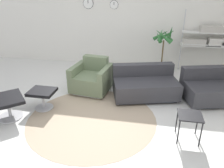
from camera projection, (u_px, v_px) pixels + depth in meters
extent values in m
plane|color=silver|center=(96.00, 111.00, 4.29)|extent=(12.00, 12.00, 0.00)
cube|color=silver|center=(119.00, 18.00, 6.23)|extent=(12.00, 0.06, 2.80)
cylinder|color=black|center=(88.00, 3.00, 6.19)|extent=(0.30, 0.01, 0.30)
cylinder|color=white|center=(88.00, 3.00, 6.19)|extent=(0.28, 0.02, 0.28)
cube|color=black|center=(88.00, 2.00, 6.16)|extent=(0.01, 0.01, 0.08)
cylinder|color=black|center=(114.00, 5.00, 6.07)|extent=(0.24, 0.01, 0.24)
cylinder|color=white|center=(114.00, 5.00, 6.07)|extent=(0.23, 0.02, 0.23)
cube|color=black|center=(114.00, 3.00, 6.05)|extent=(0.01, 0.01, 0.07)
cylinder|color=tan|center=(92.00, 118.00, 4.03)|extent=(2.36, 2.36, 0.01)
cylinder|color=#BCBCC1|center=(11.00, 117.00, 4.07)|extent=(0.62, 0.62, 0.02)
cylinder|color=#BCBCC1|center=(9.00, 109.00, 4.00)|extent=(0.06, 0.06, 0.32)
cube|color=black|center=(7.00, 99.00, 3.92)|extent=(0.80, 0.80, 0.06)
cylinder|color=#BCBCC1|center=(44.00, 107.00, 4.38)|extent=(0.36, 0.36, 0.02)
cylinder|color=#BCBCC1|center=(43.00, 100.00, 4.31)|extent=(0.05, 0.05, 0.31)
cube|color=black|center=(42.00, 92.00, 4.23)|extent=(0.49, 0.42, 0.06)
cube|color=silver|center=(92.00, 90.00, 5.08)|extent=(0.75, 0.72, 0.06)
cube|color=#667556|center=(91.00, 82.00, 4.99)|extent=(0.67, 0.85, 0.36)
cube|color=#667556|center=(96.00, 63.00, 5.11)|extent=(0.60, 0.25, 0.34)
cube|color=#667556|center=(106.00, 80.00, 4.85)|extent=(0.22, 0.79, 0.54)
cube|color=#667556|center=(77.00, 76.00, 5.05)|extent=(0.22, 0.79, 0.54)
cube|color=black|center=(145.00, 96.00, 4.82)|extent=(1.36, 0.98, 0.05)
cube|color=#333338|center=(145.00, 87.00, 4.74)|extent=(1.52, 1.13, 0.35)
cube|color=#333338|center=(143.00, 69.00, 4.88)|extent=(1.36, 0.55, 0.26)
cube|color=black|center=(209.00, 100.00, 4.65)|extent=(1.12, 0.92, 0.05)
cube|color=#333338|center=(211.00, 91.00, 4.56)|extent=(1.26, 1.06, 0.35)
cube|color=#333338|center=(207.00, 72.00, 4.71)|extent=(1.10, 0.48, 0.26)
cube|color=black|center=(190.00, 115.00, 3.33)|extent=(0.36, 0.36, 0.02)
cylinder|color=black|center=(178.00, 133.00, 3.30)|extent=(0.02, 0.02, 0.43)
cylinder|color=black|center=(201.00, 135.00, 3.25)|extent=(0.02, 0.02, 0.43)
cylinder|color=black|center=(177.00, 121.00, 3.59)|extent=(0.02, 0.02, 0.43)
cylinder|color=black|center=(197.00, 123.00, 3.53)|extent=(0.02, 0.02, 0.43)
cylinder|color=silver|center=(161.00, 70.00, 5.96)|extent=(0.26, 0.26, 0.29)
cylinder|color=#382819|center=(161.00, 65.00, 5.90)|extent=(0.24, 0.24, 0.02)
cylinder|color=brown|center=(162.00, 53.00, 5.76)|extent=(0.04, 0.04, 0.66)
cone|color=#2D6B33|center=(170.00, 33.00, 5.54)|extent=(0.15, 0.39, 0.44)
cone|color=#2D6B33|center=(168.00, 34.00, 5.70)|extent=(0.42, 0.30, 0.34)
cone|color=#2D6B33|center=(161.00, 35.00, 5.76)|extent=(0.45, 0.25, 0.30)
cone|color=#2D6B33|center=(161.00, 35.00, 5.62)|extent=(0.19, 0.29, 0.32)
cone|color=#2D6B33|center=(159.00, 37.00, 5.57)|extent=(0.20, 0.35, 0.26)
cone|color=#2D6B33|center=(163.00, 36.00, 5.39)|extent=(0.47, 0.16, 0.38)
cone|color=#2D6B33|center=(168.00, 36.00, 5.46)|extent=(0.32, 0.29, 0.34)
cylinder|color=#BCBCC1|center=(182.00, 41.00, 6.04)|extent=(0.03, 0.03, 1.68)
cube|color=white|center=(208.00, 46.00, 5.85)|extent=(1.40, 0.28, 0.02)
cube|color=white|center=(208.00, 44.00, 5.83)|extent=(1.40, 0.28, 0.02)
cube|color=white|center=(210.00, 33.00, 5.71)|extent=(1.40, 0.28, 0.02)
cube|color=silver|center=(216.00, 41.00, 5.75)|extent=(0.39, 0.24, 0.16)
cube|color=#B7B2A8|center=(211.00, 29.00, 5.66)|extent=(0.56, 0.24, 0.16)
cube|color=beige|center=(194.00, 42.00, 5.87)|extent=(0.58, 0.24, 0.17)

